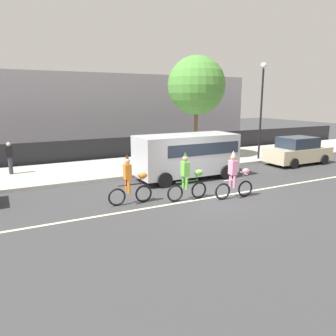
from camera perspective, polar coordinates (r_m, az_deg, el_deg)
The scene contains 13 objects.
ground_plane at distance 13.81m, azimuth 7.01°, elevation -4.48°, with size 80.00×80.00×0.00m, color #38383A.
road_centre_line at distance 13.41m, azimuth 8.22°, elevation -4.99°, with size 36.00×0.14×0.01m, color beige.
sidewalk_curb at distance 19.33m, azimuth -3.91°, elevation 0.60°, with size 60.00×5.00×0.15m, color #ADAAA3.
fence_line at distance 21.87m, azimuth -6.98°, elevation 3.55°, with size 40.00×0.08×1.40m, color black.
building_backdrop at distance 29.67m, azimuth -14.52°, elevation 9.75°, with size 28.00×8.00×5.80m, color #99939E.
parade_cyclist_orange at distance 12.28m, azimuth -6.54°, elevation -2.49°, with size 1.72×0.50×1.92m.
parade_cyclist_lime at distance 12.70m, azimuth 3.44°, elevation -1.94°, with size 1.72×0.50×1.92m.
parade_cyclist_pink at distance 13.18m, azimuth 11.58°, elevation -1.65°, with size 1.72×0.50×1.92m.
parked_van_silver at distance 16.05m, azimuth 3.45°, elevation 2.61°, with size 5.00×2.22×2.18m.
parked_car_beige at distance 21.19m, azimuth 21.67°, elevation 2.72°, with size 4.10×1.92×1.64m.
street_lamp_post at distance 21.31m, azimuth 16.03°, elevation 11.82°, with size 0.36×0.36×5.86m.
street_tree_near_lamp at distance 20.98m, azimuth 4.98°, elevation 14.11°, with size 3.60×3.60×6.33m.
pedestrian_onlooker at distance 18.22m, azimuth -25.85°, elevation 1.70°, with size 0.32×0.20×1.62m.
Camera 1 is at (-7.54, -10.88, 3.92)m, focal length 35.00 mm.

